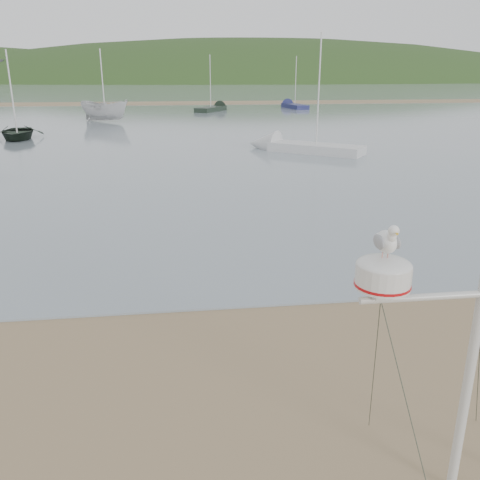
{
  "coord_description": "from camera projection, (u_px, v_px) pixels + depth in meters",
  "views": [
    {
      "loc": [
        1.25,
        -5.16,
        4.56
      ],
      "look_at": [
        2.03,
        1.0,
        2.48
      ],
      "focal_mm": 38.0,
      "sensor_mm": 36.0,
      "label": 1
    }
  ],
  "objects": [
    {
      "name": "ground",
      "position": [
        84.0,
        466.0,
        6.16
      ],
      "size": [
        560.0,
        560.0,
        0.0
      ],
      "primitive_type": "plane",
      "color": "#81694A",
      "rests_on": "ground"
    },
    {
      "name": "water",
      "position": [
        167.0,
        88.0,
        130.26
      ],
      "size": [
        560.0,
        256.0,
        0.04
      ],
      "primitive_type": "cube",
      "color": "gray",
      "rests_on": "ground"
    },
    {
      "name": "sandbar",
      "position": [
        164.0,
        103.0,
        71.95
      ],
      "size": [
        560.0,
        7.0,
        0.07
      ],
      "primitive_type": "cube",
      "color": "#81694A",
      "rests_on": "water"
    },
    {
      "name": "hill_ridge",
      "position": [
        211.0,
        125.0,
        235.61
      ],
      "size": [
        620.0,
        180.0,
        80.0
      ],
      "color": "#213A17",
      "rests_on": "ground"
    },
    {
      "name": "far_cottages",
      "position": [
        176.0,
        71.0,
        189.53
      ],
      "size": [
        294.4,
        6.3,
        8.0
      ],
      "color": "beige",
      "rests_on": "ground"
    },
    {
      "name": "mast_rig",
      "position": [
        463.0,
        399.0,
        5.38
      ],
      "size": [
        2.29,
        2.44,
        5.16
      ],
      "color": "beige",
      "rests_on": "ground"
    },
    {
      "name": "boat_dark",
      "position": [
        13.0,
        106.0,
        34.12
      ],
      "size": [
        3.25,
        1.33,
        4.41
      ],
      "primitive_type": "imported",
      "rotation": [
        0.0,
        0.0,
        0.13
      ],
      "color": "black",
      "rests_on": "water"
    },
    {
      "name": "boat_white",
      "position": [
        103.0,
        92.0,
        45.74
      ],
      "size": [
        2.74,
        2.73,
        5.19
      ],
      "primitive_type": "imported",
      "rotation": [
        0.0,
        0.0,
        1.0
      ],
      "color": "silver",
      "rests_on": "water"
    },
    {
      "name": "sailboat_dark_mid",
      "position": [
        218.0,
        108.0,
        59.55
      ],
      "size": [
        4.88,
        6.59,
        6.69
      ],
      "color": "black",
      "rests_on": "ground"
    },
    {
      "name": "sailboat_blue_far",
      "position": [
        289.0,
        105.0,
        64.12
      ],
      "size": [
        2.77,
        6.87,
        6.66
      ],
      "color": "#141847",
      "rests_on": "ground"
    },
    {
      "name": "sailboat_white_near",
      "position": [
        286.0,
        146.0,
        29.91
      ],
      "size": [
        6.66,
        5.72,
        7.05
      ],
      "color": "silver",
      "rests_on": "ground"
    }
  ]
}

